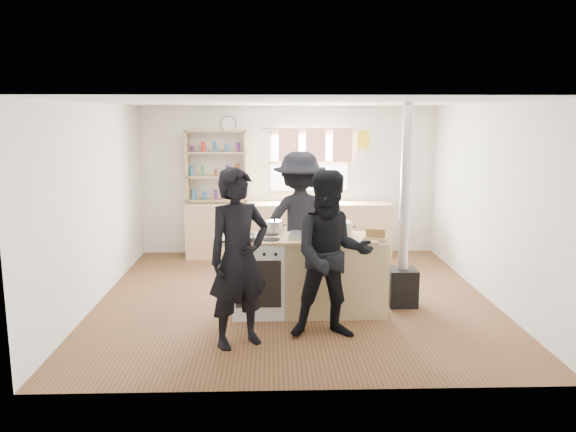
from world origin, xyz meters
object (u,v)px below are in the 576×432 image
Objects in this scene: cooking_island at (309,275)px; flue_heater at (403,254)px; person_near_left at (239,258)px; roast_tray at (303,235)px; stockpot_stove at (274,227)px; person_far at (300,222)px; thermos at (329,194)px; skillet_greens at (242,239)px; person_near_right at (332,255)px; bread_board at (376,234)px; stockpot_counter at (342,229)px.

cooking_island is 0.79× the size of flue_heater.
person_near_left is at bearing -129.64° from cooking_island.
stockpot_stove reaches higher than roast_tray.
person_far reaches higher than stockpot_stove.
thermos is 0.77× the size of skillet_greens.
skillet_greens is 1.11m from person_near_right.
thermos is 0.12× the size of flue_heater.
bread_board is 0.17× the size of person_far.
flue_heater reaches higher than person_near_left.
skillet_greens is 1.19m from stockpot_counter.
bread_board is (0.24, -2.87, -0.07)m from thermos.
roast_tray is at bearing 9.78° from skillet_greens.
cooking_island is 4.95× the size of skillet_greens.
person_near_right reaches higher than cooking_island.
roast_tray is (0.70, 0.12, 0.01)m from skillet_greens.
bread_board reaches higher than cooking_island.
stockpot_stove is at bearing 119.39° from person_near_right.
thermos is at bearing 69.90° from stockpot_stove.
roast_tray is at bearing -166.21° from flue_heater.
cooking_island is 0.89m from person_near_right.
person_near_right is (0.26, -0.68, -0.07)m from roast_tray.
stockpot_counter is 0.14× the size of person_far.
thermos is 2.91m from roast_tray.
thermos is at bearing 82.64° from person_near_right.
person_near_left is (-1.96, -1.17, 0.26)m from flue_heater.
stockpot_counter is at bearing -92.78° from thermos.
roast_tray is 0.19× the size of person_near_left.
stockpot_stove is at bearing 151.42° from cooking_island.
person_near_left reaches higher than thermos.
person_near_left reaches higher than skillet_greens.
flue_heater is at bearing 12.37° from skillet_greens.
roast_tray is (-0.60, -2.85, -0.09)m from thermos.
cooking_island is 0.94m from skillet_greens.
roast_tray is at bearing 178.11° from bread_board.
thermos is 0.17× the size of person_near_left.
bread_board is at bearing 46.28° from person_near_right.
flue_heater is at bearing 39.27° from bread_board.
thermos is 0.16× the size of cooking_island.
flue_heater reaches higher than stockpot_counter.
bread_board is 0.18× the size of person_near_right.
cooking_island is 1.05× the size of person_far.
cooking_island is (-0.53, -2.77, -0.59)m from thermos.
person_near_right is (-0.34, -3.53, -0.16)m from thermos.
flue_heater reaches higher than skillet_greens.
roast_tray is 1.36× the size of stockpot_counter.
roast_tray is at bearing 84.06° from person_far.
stockpot_stove is 0.79m from person_far.
stockpot_counter is (0.47, 0.10, 0.05)m from roast_tray.
stockpot_stove is 1.15m from person_near_right.
bread_board is 0.13× the size of flue_heater.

